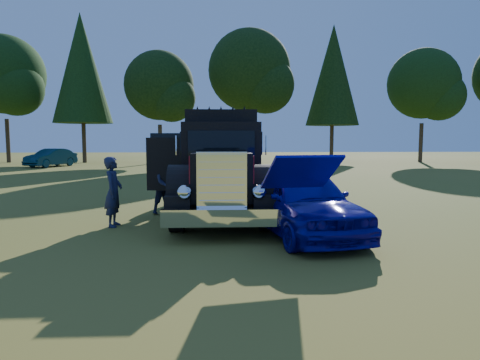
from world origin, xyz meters
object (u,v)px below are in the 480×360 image
at_px(hotrod_coupe, 301,202).
at_px(spectator_far, 166,183).
at_px(spectator_near, 113,192).
at_px(diamond_t_truck, 221,170).
at_px(distant_teal_car, 51,158).

distance_m(hotrod_coupe, spectator_far, 4.48).
xyz_separation_m(hotrod_coupe, spectator_near, (-4.46, 1.12, 0.11)).
distance_m(diamond_t_truck, spectator_near, 3.05).
height_order(diamond_t_truck, hotrod_coupe, diamond_t_truck).
xyz_separation_m(diamond_t_truck, spectator_near, (-2.66, -1.43, -0.41)).
xyz_separation_m(diamond_t_truck, distant_teal_car, (-13.18, 21.85, -0.58)).
xyz_separation_m(spectator_far, distant_teal_car, (-11.58, 21.47, -0.18)).
bearing_deg(distant_teal_car, hotrod_coupe, -35.36).
bearing_deg(hotrod_coupe, diamond_t_truck, 125.28).
relative_size(diamond_t_truck, spectator_far, 4.07).
bearing_deg(distant_teal_car, spectator_near, -42.59).
height_order(diamond_t_truck, spectator_far, diamond_t_truck).
distance_m(spectator_near, distant_teal_car, 25.54).
height_order(hotrod_coupe, distant_teal_car, hotrod_coupe).
relative_size(spectator_near, distant_teal_car, 0.41).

